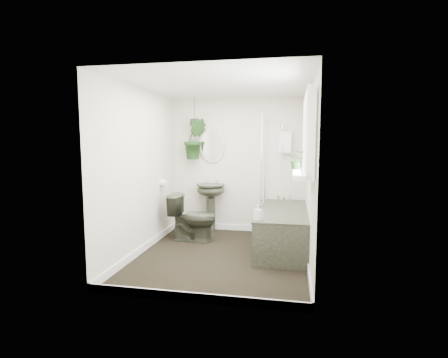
# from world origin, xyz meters

# --- Properties ---
(floor) EXTENTS (2.30, 2.80, 0.02)m
(floor) POSITION_xyz_m (0.00, 0.00, -0.01)
(floor) COLOR black
(floor) RESTS_ON ground
(ceiling) EXTENTS (2.30, 2.80, 0.02)m
(ceiling) POSITION_xyz_m (0.00, 0.00, 2.31)
(ceiling) COLOR white
(ceiling) RESTS_ON ground
(wall_back) EXTENTS (2.30, 0.02, 2.30)m
(wall_back) POSITION_xyz_m (0.00, 1.41, 1.15)
(wall_back) COLOR #EBE6C7
(wall_back) RESTS_ON ground
(wall_front) EXTENTS (2.30, 0.02, 2.30)m
(wall_front) POSITION_xyz_m (0.00, -1.41, 1.15)
(wall_front) COLOR #EBE6C7
(wall_front) RESTS_ON ground
(wall_left) EXTENTS (0.02, 2.80, 2.30)m
(wall_left) POSITION_xyz_m (-1.16, 0.00, 1.15)
(wall_left) COLOR #EBE6C7
(wall_left) RESTS_ON ground
(wall_right) EXTENTS (0.02, 2.80, 2.30)m
(wall_right) POSITION_xyz_m (1.16, 0.00, 1.15)
(wall_right) COLOR #EBE6C7
(wall_right) RESTS_ON ground
(skirting) EXTENTS (2.30, 2.80, 0.10)m
(skirting) POSITION_xyz_m (0.00, 0.00, 0.05)
(skirting) COLOR white
(skirting) RESTS_ON floor
(bathtub) EXTENTS (0.72, 1.72, 0.58)m
(bathtub) POSITION_xyz_m (0.80, 0.50, 0.29)
(bathtub) COLOR #2A2C21
(bathtub) RESTS_ON floor
(bath_screen) EXTENTS (0.04, 0.72, 1.40)m
(bath_screen) POSITION_xyz_m (0.47, 0.99, 1.28)
(bath_screen) COLOR silver
(bath_screen) RESTS_ON bathtub
(shower_box) EXTENTS (0.20, 0.10, 0.35)m
(shower_box) POSITION_xyz_m (0.80, 1.34, 1.55)
(shower_box) COLOR white
(shower_box) RESTS_ON wall_back
(oval_mirror) EXTENTS (0.46, 0.03, 0.62)m
(oval_mirror) POSITION_xyz_m (-0.45, 1.37, 1.50)
(oval_mirror) COLOR beige
(oval_mirror) RESTS_ON wall_back
(wall_sconce) EXTENTS (0.04, 0.04, 0.22)m
(wall_sconce) POSITION_xyz_m (-0.85, 1.36, 1.40)
(wall_sconce) COLOR black
(wall_sconce) RESTS_ON wall_back
(toilet_roll_holder) EXTENTS (0.11, 0.11, 0.11)m
(toilet_roll_holder) POSITION_xyz_m (-1.10, 0.70, 0.90)
(toilet_roll_holder) COLOR white
(toilet_roll_holder) RESTS_ON wall_left
(window_recess) EXTENTS (0.08, 1.00, 0.90)m
(window_recess) POSITION_xyz_m (1.09, -0.70, 1.65)
(window_recess) COLOR white
(window_recess) RESTS_ON wall_right
(window_sill) EXTENTS (0.18, 1.00, 0.04)m
(window_sill) POSITION_xyz_m (1.02, -0.70, 1.23)
(window_sill) COLOR white
(window_sill) RESTS_ON wall_right
(window_blinds) EXTENTS (0.01, 0.86, 0.76)m
(window_blinds) POSITION_xyz_m (1.04, -0.70, 1.65)
(window_blinds) COLOR white
(window_blinds) RESTS_ON wall_right
(toilet) EXTENTS (0.74, 0.43, 0.74)m
(toilet) POSITION_xyz_m (-0.60, 0.65, 0.37)
(toilet) COLOR #2A2C21
(toilet) RESTS_ON floor
(pedestal_sink) EXTENTS (0.58, 0.52, 0.83)m
(pedestal_sink) POSITION_xyz_m (-0.45, 1.24, 0.42)
(pedestal_sink) COLOR #2A2C21
(pedestal_sink) RESTS_ON floor
(sill_plant) EXTENTS (0.20, 0.18, 0.22)m
(sill_plant) POSITION_xyz_m (0.98, -0.40, 1.36)
(sill_plant) COLOR black
(sill_plant) RESTS_ON window_sill
(hanging_plant) EXTENTS (0.44, 0.38, 0.69)m
(hanging_plant) POSITION_xyz_m (-0.72, 1.25, 1.60)
(hanging_plant) COLOR black
(hanging_plant) RESTS_ON ceiling
(soap_bottle) EXTENTS (0.12, 0.12, 0.20)m
(soap_bottle) POSITION_xyz_m (0.51, -0.22, 0.68)
(soap_bottle) COLOR black
(soap_bottle) RESTS_ON bathtub
(hanging_pot) EXTENTS (0.16, 0.16, 0.12)m
(hanging_pot) POSITION_xyz_m (-0.72, 1.25, 1.88)
(hanging_pot) COLOR #2E2520
(hanging_pot) RESTS_ON ceiling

